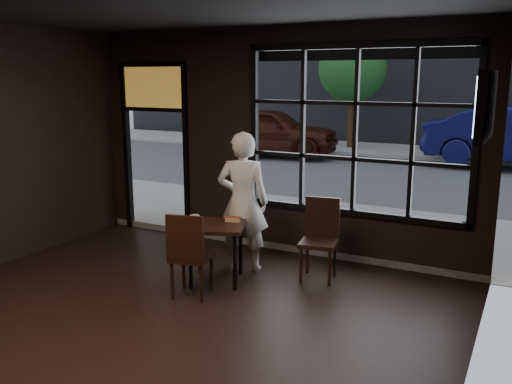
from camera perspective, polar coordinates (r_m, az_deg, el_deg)
The scene contains 14 objects.
floor at distance 5.42m, azimuth -15.30°, elevation -16.09°, with size 6.00×7.00×0.02m, color black.
wall_right at distance 3.57m, azimuth 21.11°, elevation -3.47°, with size 0.04×7.00×3.20m, color black.
window_frame at distance 7.30m, azimuth 10.41°, elevation 6.28°, with size 3.06×0.12×2.28m, color black.
stained_transom at distance 8.82m, azimuth -10.73°, elevation 10.81°, with size 1.20×0.06×0.70m, color orange.
street_asphalt at distance 27.76m, azimuth 20.68°, elevation 6.02°, with size 60.00×41.00×0.04m, color #545456.
cafe_table at distance 6.77m, azimuth -4.19°, elevation -6.37°, with size 0.69×0.69×0.75m, color black.
chair_near at distance 6.33m, azimuth -6.79°, elevation -6.47°, with size 0.44×0.44×1.01m, color black.
chair_window at distance 6.82m, azimuth 6.61°, elevation -5.08°, with size 0.44×0.44×1.02m, color black.
man at distance 7.03m, azimuth -1.39°, elevation -1.06°, with size 0.67×0.44×1.83m, color silver.
hotdog at distance 6.74m, azimuth -2.47°, elevation -2.89°, with size 0.20×0.08×0.06m, color tan, non-canonical shape.
cup at distance 6.73m, azimuth -6.46°, elevation -2.82°, with size 0.12×0.12×0.10m, color silver.
tv at distance 5.06m, azimuth 23.09°, elevation 8.39°, with size 0.11×1.00×0.58m, color black.
maroon_car at distance 17.31m, azimuth 1.40°, elevation 6.50°, with size 1.76×4.37×1.49m, color black.
tree_left at distance 19.15m, azimuth 10.10°, elevation 12.62°, with size 2.30×2.30×3.93m.
Camera 1 is at (3.35, -3.44, 2.50)m, focal length 38.00 mm.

